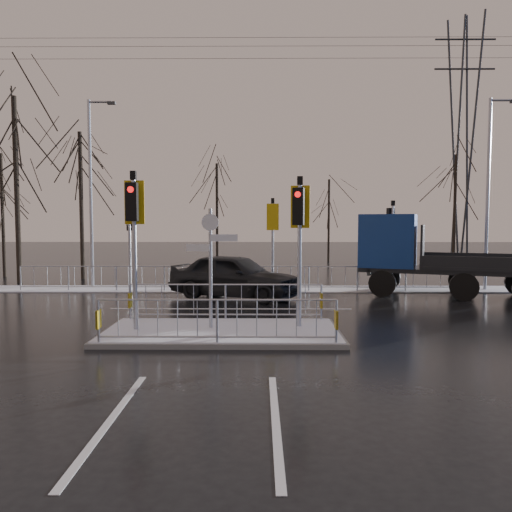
{
  "coord_description": "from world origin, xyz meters",
  "views": [
    {
      "loc": [
        0.97,
        -12.54,
        2.87
      ],
      "look_at": [
        0.85,
        3.22,
        1.8
      ],
      "focal_mm": 35.0,
      "sensor_mm": 36.0,
      "label": 1
    }
  ],
  "objects_px": {
    "traffic_island": "(221,320)",
    "car_far_lane": "(234,276)",
    "street_lamp_left": "(92,185)",
    "flatbed_truck": "(414,252)",
    "street_lamp_right": "(490,186)"
  },
  "relations": [
    {
      "from": "traffic_island",
      "to": "car_far_lane",
      "type": "xyz_separation_m",
      "value": [
        0.02,
        6.16,
        0.46
      ]
    },
    {
      "from": "traffic_island",
      "to": "flatbed_truck",
      "type": "height_order",
      "value": "traffic_island"
    },
    {
      "from": "car_far_lane",
      "to": "street_lamp_left",
      "type": "bearing_deg",
      "value": 86.46
    },
    {
      "from": "traffic_island",
      "to": "car_far_lane",
      "type": "relative_size",
      "value": 1.21
    },
    {
      "from": "traffic_island",
      "to": "car_far_lane",
      "type": "height_order",
      "value": "traffic_island"
    },
    {
      "from": "flatbed_truck",
      "to": "street_lamp_right",
      "type": "xyz_separation_m",
      "value": [
        3.5,
        1.27,
        2.7
      ]
    },
    {
      "from": "car_far_lane",
      "to": "street_lamp_left",
      "type": "height_order",
      "value": "street_lamp_left"
    },
    {
      "from": "traffic_island",
      "to": "flatbed_truck",
      "type": "relative_size",
      "value": 0.82
    },
    {
      "from": "car_far_lane",
      "to": "street_lamp_right",
      "type": "relative_size",
      "value": 0.62
    },
    {
      "from": "car_far_lane",
      "to": "street_lamp_right",
      "type": "xyz_separation_m",
      "value": [
        10.57,
        2.33,
        3.54
      ]
    },
    {
      "from": "street_lamp_right",
      "to": "street_lamp_left",
      "type": "distance_m",
      "value": 17.03
    },
    {
      "from": "traffic_island",
      "to": "flatbed_truck",
      "type": "distance_m",
      "value": 10.2
    },
    {
      "from": "traffic_island",
      "to": "flatbed_truck",
      "type": "xyz_separation_m",
      "value": [
        7.09,
        7.22,
        1.3
      ]
    },
    {
      "from": "traffic_island",
      "to": "street_lamp_left",
      "type": "xyz_separation_m",
      "value": [
        -6.42,
        9.49,
        4.1
      ]
    },
    {
      "from": "traffic_island",
      "to": "car_far_lane",
      "type": "distance_m",
      "value": 6.18
    }
  ]
}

